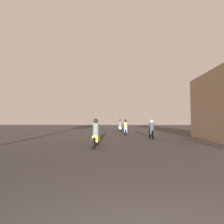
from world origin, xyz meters
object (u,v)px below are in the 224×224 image
object	(u,v)px
motorcycle_yellow	(96,135)
motorcycle_blue	(126,129)
motorcycle_black	(151,131)
motorcycle_silver	(120,127)
motorcycle_green	(126,126)

from	to	relation	value
motorcycle_yellow	motorcycle_blue	xyz separation A→B (m)	(1.80, 7.78, -0.01)
motorcycle_black	motorcycle_silver	xyz separation A→B (m)	(-2.50, 8.33, 0.04)
motorcycle_black	motorcycle_silver	world-z (taller)	motorcycle_silver
motorcycle_yellow	motorcycle_silver	world-z (taller)	motorcycle_silver
motorcycle_blue	motorcycle_green	distance (m)	7.85
motorcycle_black	motorcycle_silver	distance (m)	8.70
motorcycle_yellow	motorcycle_green	distance (m)	15.75
motorcycle_black	motorcycle_green	distance (m)	10.96
motorcycle_black	motorcycle_blue	distance (m)	3.57
motorcycle_black	motorcycle_green	bearing A→B (deg)	91.22
motorcycle_blue	motorcycle_black	bearing A→B (deg)	-65.80
motorcycle_yellow	motorcycle_green	xyz separation A→B (m)	(2.05, 15.62, 0.04)
motorcycle_silver	motorcycle_green	world-z (taller)	motorcycle_green
motorcycle_black	motorcycle_blue	xyz separation A→B (m)	(-1.97, 2.98, 0.01)
motorcycle_blue	motorcycle_silver	size ratio (longest dim) A/B	1.04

